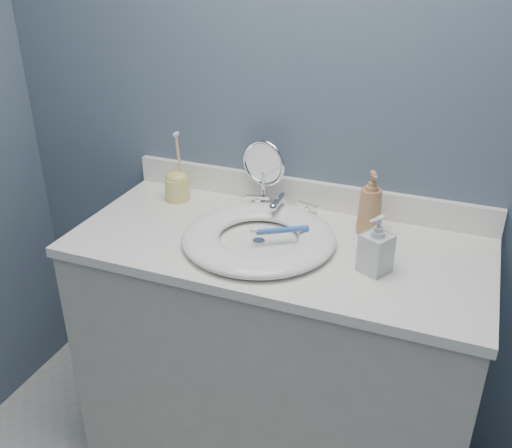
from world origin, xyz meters
The scene contains 12 objects.
back_wall centered at (0.00, 1.25, 1.20)m, with size 2.20×0.02×2.40m, color #4A586F.
vanity_cabinet centered at (0.00, 0.97, 0.42)m, with size 1.20×0.55×0.85m, color beige.
countertop centered at (0.00, 0.97, 0.86)m, with size 1.22×0.57×0.03m, color white.
backsplash centered at (0.00, 1.24, 0.93)m, with size 1.22×0.02×0.09m, color white.
basin centered at (-0.05, 0.94, 0.90)m, with size 0.45×0.45×0.04m, color white, non-canonical shape.
drain centered at (-0.05, 0.94, 0.88)m, with size 0.04×0.04×0.01m, color silver.
faucet centered at (-0.05, 1.14, 0.91)m, with size 0.25×0.13×0.07m.
makeup_mirror centered at (-0.13, 1.18, 1.01)m, with size 0.16×0.09×0.23m.
soap_bottle_amber centered at (0.23, 1.13, 0.98)m, with size 0.08×0.08×0.20m, color #AD7D4E.
soap_bottle_clear centered at (0.29, 0.92, 0.96)m, with size 0.07×0.07×0.16m, color silver.
toothbrush_holder centered at (-0.41, 1.13, 0.93)m, with size 0.08×0.08×0.24m.
toothbrush_lying centered at (0.01, 0.96, 0.92)m, with size 0.15×0.10×0.02m.
Camera 1 is at (0.48, -0.41, 1.69)m, focal length 40.00 mm.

